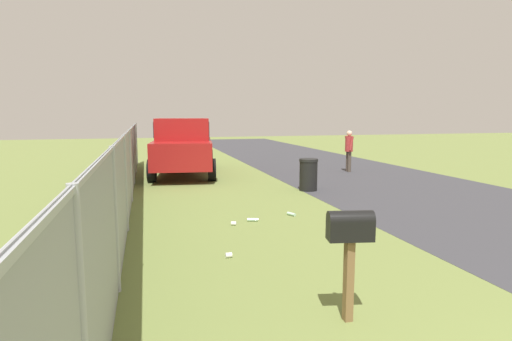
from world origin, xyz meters
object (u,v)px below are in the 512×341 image
at_px(mailbox, 350,234).
at_px(pedestrian, 349,148).
at_px(trash_bin, 308,175).
at_px(pickup_truck, 184,145).

xyz_separation_m(mailbox, pedestrian, (10.65, -5.58, -0.05)).
relative_size(mailbox, trash_bin, 1.30).
relative_size(pickup_truck, trash_bin, 6.03).
bearing_deg(pedestrian, pickup_truck, -6.56).
relative_size(trash_bin, pedestrian, 0.59).
bearing_deg(trash_bin, pickup_truck, 37.52).
bearing_deg(mailbox, pedestrian, -16.99).
height_order(pickup_truck, pedestrian, pickup_truck).
bearing_deg(pedestrian, mailbox, 63.87).
xyz_separation_m(pickup_truck, pedestrian, (-0.89, -6.28, -0.18)).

